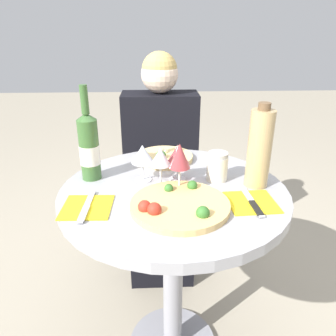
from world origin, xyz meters
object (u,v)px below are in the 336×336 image
(chair_behind_diner, at_px, (160,182))
(tall_carafe, at_px, (260,148))
(dining_table, at_px, (173,226))
(wine_bottle, at_px, (89,146))
(seated_diner, at_px, (161,181))
(pizza_large, at_px, (179,205))

(chair_behind_diner, xyz_separation_m, tall_carafe, (0.32, -0.70, 0.46))
(dining_table, bearing_deg, chair_behind_diner, 92.61)
(chair_behind_diner, distance_m, wine_bottle, 0.81)
(seated_diner, relative_size, wine_bottle, 3.48)
(chair_behind_diner, xyz_separation_m, seated_diner, (-0.00, -0.14, 0.08))
(pizza_large, xyz_separation_m, wine_bottle, (-0.30, 0.23, 0.11))
(chair_behind_diner, bearing_deg, tall_carafe, 114.60)
(chair_behind_diner, xyz_separation_m, pizza_large, (0.04, -0.85, 0.34))
(dining_table, height_order, seated_diner, seated_diner)
(pizza_large, bearing_deg, tall_carafe, 28.08)
(seated_diner, relative_size, tall_carafe, 4.04)
(dining_table, xyz_separation_m, seated_diner, (-0.03, 0.58, -0.09))
(chair_behind_diner, distance_m, pizza_large, 0.92)
(dining_table, distance_m, tall_carafe, 0.41)
(dining_table, relative_size, seated_diner, 0.67)
(dining_table, relative_size, pizza_large, 2.55)
(dining_table, bearing_deg, seated_diner, 93.23)
(chair_behind_diner, bearing_deg, dining_table, 92.61)
(chair_behind_diner, xyz_separation_m, wine_bottle, (-0.26, -0.62, 0.45))
(tall_carafe, bearing_deg, seated_diner, 119.69)
(seated_diner, xyz_separation_m, wine_bottle, (-0.26, -0.48, 0.37))
(pizza_large, height_order, wine_bottle, wine_bottle)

